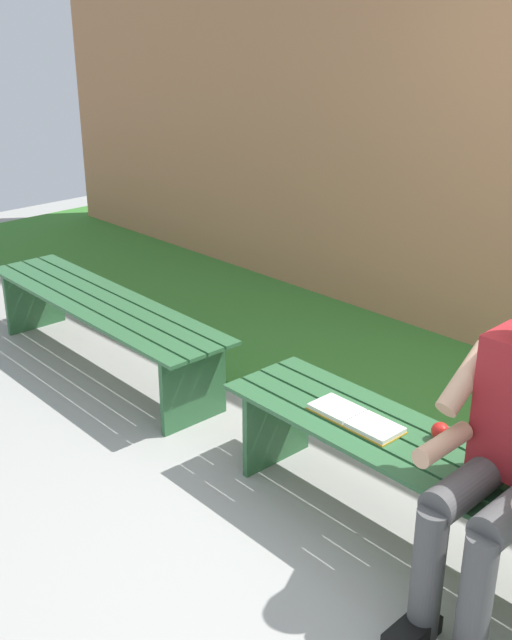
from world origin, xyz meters
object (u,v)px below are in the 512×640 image
object	(u,v)px
bench_near	(423,472)
apple	(440,431)
bench_far	(102,316)
person_seated	(511,443)
book_open	(355,419)

from	to	relation	value
bench_near	apple	bearing A→B (deg)	-84.75
bench_far	person_seated	distance (m)	2.62
apple	bench_far	bearing A→B (deg)	2.81
person_seated	book_open	world-z (taller)	person_seated
bench_far	bench_near	bearing A→B (deg)	180.00
apple	person_seated	bearing A→B (deg)	151.94
person_seated	bench_far	bearing A→B (deg)	-2.19
bench_near	book_open	xyz separation A→B (m)	(0.33, 0.02, 0.11)
bench_near	person_seated	xyz separation A→B (m)	(-0.38, 0.10, 0.34)
apple	book_open	size ratio (longest dim) A/B	0.17
bench_near	bench_far	world-z (taller)	same
apple	bench_near	bearing A→B (deg)	95.25
person_seated	bench_near	bearing A→B (deg)	-14.65
bench_far	person_seated	size ratio (longest dim) A/B	1.58
person_seated	apple	xyz separation A→B (m)	(0.39, -0.21, -0.21)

